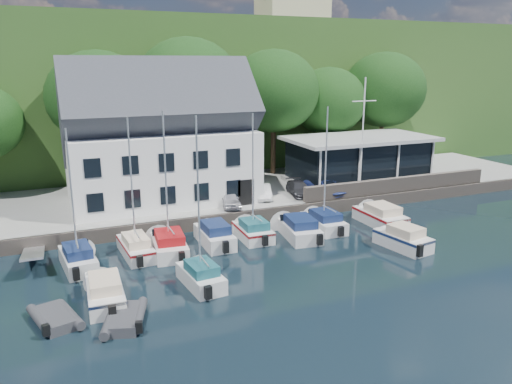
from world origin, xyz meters
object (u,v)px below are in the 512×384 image
car_blue (326,186)px  boat_r1_6 (325,171)px  car_white (263,191)px  boat_r1_5 (299,227)px  boat_r1_7 (380,214)px  dinghy_0 (55,316)px  boat_r2_4 (403,237)px  boat_r1_4 (253,179)px  harbor_building (161,146)px  boat_r2_0 (105,289)px  club_pavilion (359,159)px  flagpole (362,136)px  car_dgrey (299,188)px  boat_r1_3 (214,233)px  car_silver (230,199)px  boat_r1_1 (132,190)px  boat_r1_0 (72,194)px  dinghy_1 (125,317)px  boat_r1_2 (166,185)px  boat_r2_1 (199,210)px

car_blue → boat_r1_6: (-3.31, -5.41, 2.64)m
car_white → boat_r1_5: (-0.32, -6.86, -0.81)m
car_blue → boat_r1_6: boat_r1_6 is taller
boat_r1_7 → dinghy_0: (-22.59, -6.23, -0.42)m
boat_r2_4 → dinghy_0: size_ratio=1.76×
boat_r1_4 → boat_r1_7: boat_r1_4 is taller
harbor_building → boat_r2_0: (-6.16, -14.35, -4.63)m
club_pavilion → flagpole: 4.76m
boat_r1_5 → boat_r1_6: 4.35m
boat_r1_7 → dinghy_0: boat_r1_7 is taller
car_dgrey → boat_r1_3: 10.93m
car_dgrey → boat_r1_3: size_ratio=0.65×
boat_r1_3 → boat_r1_6: boat_r1_6 is taller
car_silver → boat_r1_6: bearing=-33.8°
harbor_building → dinghy_0: 18.46m
club_pavilion → car_dgrey: size_ratio=3.51×
boat_r1_1 → boat_r1_6: (13.31, -0.10, 0.07)m
boat_r2_0 → boat_r1_0: bearing=102.7°
boat_r1_6 → dinghy_0: 19.79m
boat_r2_0 → car_blue: bearing=31.9°
car_blue → boat_r1_3: (-11.49, -5.30, -0.87)m
car_silver → boat_r1_4: (-0.06, -4.79, 2.65)m
dinghy_1 → boat_r2_4: bearing=26.1°
harbor_building → boat_r1_6: (9.63, -8.76, -1.06)m
car_white → boat_r1_6: 7.02m
flagpole → boat_r2_0: (-22.11, -10.49, -5.02)m
car_white → boat_r1_0: bearing=-137.9°
boat_r1_5 → dinghy_0: size_ratio=2.09×
club_pavilion → boat_r1_5: 14.24m
club_pavilion → car_silver: (-13.76, -3.34, -1.49)m
car_silver → car_white: car_silver is taller
car_dgrey → boat_r1_5: (-3.46, -6.64, -0.80)m
harbor_building → club_pavilion: size_ratio=1.09×
boat_r1_6 → boat_r1_7: bearing=-6.2°
dinghy_1 → car_blue: bearing=53.1°
boat_r1_0 → boat_r1_3: 9.35m
boat_r1_6 → boat_r2_4: 6.90m
boat_r1_3 → boat_r1_6: (8.18, -0.11, 3.51)m
boat_r1_3 → boat_r1_6: size_ratio=0.68×
flagpole → dinghy_1: flagpole is taller
boat_r1_4 → boat_r1_5: 4.68m
boat_r1_2 → boat_r1_4: 5.90m
boat_r1_3 → dinghy_1: bearing=-130.3°
boat_r1_7 → car_white: bearing=134.0°
club_pavilion → boat_r2_1: size_ratio=1.55×
car_silver → boat_r1_7: size_ratio=0.53×
boat_r1_3 → boat_r1_4: 4.39m
dinghy_1 → boat_r1_1: bearing=94.0°
car_white → boat_r1_2: bearing=-127.7°
car_white → boat_r2_1: size_ratio=0.39×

